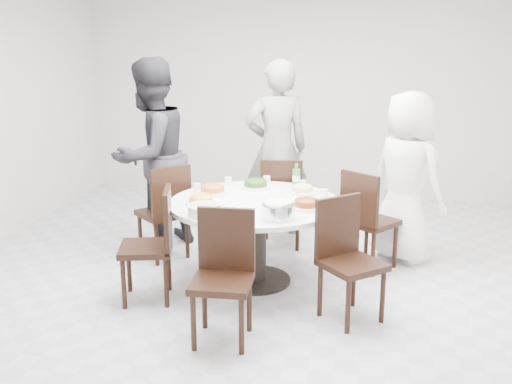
% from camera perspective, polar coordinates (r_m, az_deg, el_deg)
% --- Properties ---
extents(floor, '(6.00, 6.00, 0.01)m').
position_cam_1_polar(floor, '(5.55, 1.32, -8.09)').
color(floor, '#BCBDC2').
rests_on(floor, ground).
extents(wall_back, '(6.00, 0.01, 2.80)m').
position_cam_1_polar(wall_back, '(8.12, 4.80, 9.41)').
color(wall_back, silver).
rests_on(wall_back, ground).
extents(wall_front, '(6.00, 0.01, 2.80)m').
position_cam_1_polar(wall_front, '(2.33, -10.36, -4.50)').
color(wall_front, silver).
rests_on(wall_front, ground).
extents(dining_table, '(1.50, 1.50, 0.75)m').
position_cam_1_polar(dining_table, '(5.32, -0.10, -4.77)').
color(dining_table, white).
rests_on(dining_table, floor).
extents(chair_ne, '(0.59, 0.59, 0.95)m').
position_cam_1_polar(chair_ne, '(5.72, 10.88, -2.58)').
color(chair_ne, black).
rests_on(chair_ne, floor).
extents(chair_n, '(0.46, 0.46, 0.95)m').
position_cam_1_polar(chair_n, '(6.22, 2.46, -0.91)').
color(chair_n, black).
rests_on(chair_n, floor).
extents(chair_nw, '(0.59, 0.59, 0.95)m').
position_cam_1_polar(chair_nw, '(5.95, -8.89, -1.80)').
color(chair_nw, black).
rests_on(chair_nw, floor).
extents(chair_sw, '(0.51, 0.51, 0.95)m').
position_cam_1_polar(chair_sw, '(5.02, -10.47, -5.03)').
color(chair_sw, black).
rests_on(chair_sw, floor).
extents(chair_s, '(0.43, 0.43, 0.95)m').
position_cam_1_polar(chair_s, '(4.29, -3.29, -8.32)').
color(chair_s, black).
rests_on(chair_s, floor).
extents(chair_se, '(0.59, 0.59, 0.95)m').
position_cam_1_polar(chair_se, '(4.66, 9.16, -6.58)').
color(chair_se, black).
rests_on(chair_se, floor).
extents(diner_right, '(0.95, 0.94, 1.65)m').
position_cam_1_polar(diner_right, '(5.91, 14.15, 1.33)').
color(diner_right, white).
rests_on(diner_right, floor).
extents(diner_middle, '(0.82, 0.68, 1.91)m').
position_cam_1_polar(diner_middle, '(6.50, 1.97, 4.13)').
color(diner_middle, black).
rests_on(diner_middle, floor).
extents(diner_left, '(1.05, 1.16, 1.95)m').
position_cam_1_polar(diner_left, '(6.09, -9.99, 3.37)').
color(diner_left, black).
rests_on(diner_left, floor).
extents(dish_greens, '(0.28, 0.28, 0.07)m').
position_cam_1_polar(dish_greens, '(5.63, -0.03, 0.72)').
color(dish_greens, white).
rests_on(dish_greens, dining_table).
extents(dish_pale, '(0.24, 0.24, 0.06)m').
position_cam_1_polar(dish_pale, '(5.46, 4.44, 0.17)').
color(dish_pale, white).
rests_on(dish_pale, dining_table).
extents(dish_orange, '(0.28, 0.28, 0.07)m').
position_cam_1_polar(dish_orange, '(5.45, -4.16, 0.20)').
color(dish_orange, white).
rests_on(dish_orange, dining_table).
extents(dish_redbrown, '(0.28, 0.28, 0.07)m').
position_cam_1_polar(dish_redbrown, '(5.00, 4.85, -1.18)').
color(dish_redbrown, white).
rests_on(dish_redbrown, dining_table).
extents(dish_tofu, '(0.26, 0.26, 0.07)m').
position_cam_1_polar(dish_tofu, '(5.13, -5.23, -0.80)').
color(dish_tofu, white).
rests_on(dish_tofu, dining_table).
extents(rice_bowl, '(0.26, 0.26, 0.11)m').
position_cam_1_polar(rice_bowl, '(4.72, 2.15, -1.84)').
color(rice_bowl, silver).
rests_on(rice_bowl, dining_table).
extents(soup_bowl, '(0.28, 0.28, 0.09)m').
position_cam_1_polar(soup_bowl, '(4.81, -4.86, -1.74)').
color(soup_bowl, white).
rests_on(soup_bowl, dining_table).
extents(beverage_bottle, '(0.07, 0.07, 0.25)m').
position_cam_1_polar(beverage_bottle, '(5.59, 3.86, 1.49)').
color(beverage_bottle, '#337F37').
rests_on(beverage_bottle, dining_table).
extents(tea_cups, '(0.07, 0.07, 0.08)m').
position_cam_1_polar(tea_cups, '(5.82, 1.06, 1.22)').
color(tea_cups, white).
rests_on(tea_cups, dining_table).
extents(chopsticks, '(0.24, 0.04, 0.01)m').
position_cam_1_polar(chopsticks, '(5.81, 0.86, 0.83)').
color(chopsticks, tan).
rests_on(chopsticks, dining_table).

